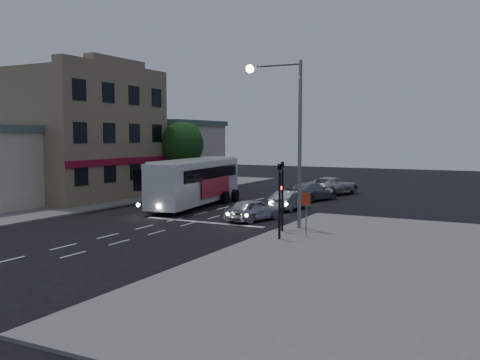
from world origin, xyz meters
The scene contains 16 objects.
ground centered at (0.00, 0.00, 0.00)m, with size 120.00×120.00×0.00m, color black.
sidewalk_near centered at (13.00, -4.00, 0.06)m, with size 12.00×24.00×0.12m, color slate.
sidewalk_far centered at (-13.00, 8.00, 0.06)m, with size 12.00×50.00×0.12m, color slate.
road_markings centered at (1.29, 3.31, 0.00)m, with size 8.00×30.55×0.01m.
tour_bus centered at (-2.22, 7.90, 1.86)m, with size 3.79×11.46×3.45m.
car_suv centered at (4.42, 3.80, 0.67)m, with size 1.59×3.95×1.35m, color #BAB9C5.
car_sedan_a centered at (4.49, 9.45, 0.66)m, with size 1.40×4.01×1.32m, color #A4A4A4.
car_sedan_b centered at (4.07, 15.07, 0.73)m, with size 2.04×5.01×1.45m, color gray.
car_sedan_c centered at (4.19, 19.95, 0.77)m, with size 2.56×5.55×1.54m, color #BDBDBD.
traffic_signal_main centered at (7.60, 0.78, 2.42)m, with size 0.25×0.35×4.10m.
traffic_signal_side centered at (8.30, -1.20, 2.42)m, with size 0.18×0.15×4.10m.
regulatory_sign centered at (9.30, -0.24, 1.60)m, with size 0.45×0.12×2.20m.
streetlight centered at (7.34, 2.20, 5.73)m, with size 3.32×0.44×9.00m.
main_building centered at (-13.96, 8.00, 5.16)m, with size 10.12×12.00×11.00m.
low_building_north centered at (-13.50, 20.00, 3.39)m, with size 9.40×9.40×6.50m.
street_tree centered at (-8.21, 15.02, 4.50)m, with size 4.00×4.00×6.20m.
Camera 1 is at (18.43, -24.75, 5.09)m, focal length 40.00 mm.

